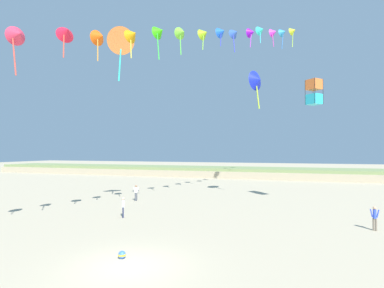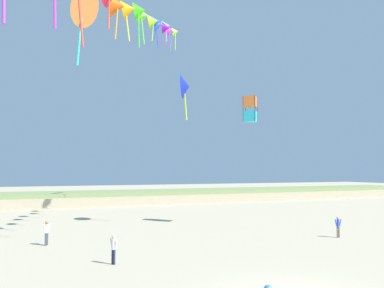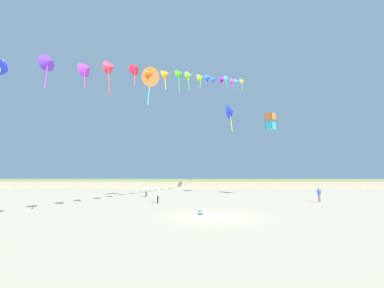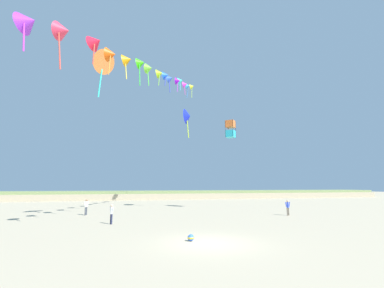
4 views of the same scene
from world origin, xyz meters
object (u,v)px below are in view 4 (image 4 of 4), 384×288
(person_near_left, at_px, (112,213))
(person_near_right, at_px, (288,206))
(large_kite_mid_trail, at_px, (188,116))
(beach_ball, at_px, (191,238))
(large_kite_high_solo, at_px, (102,62))
(large_kite_low_lead, at_px, (230,129))
(person_mid_center, at_px, (86,206))

(person_near_left, bearing_deg, person_near_right, 6.26)
(large_kite_mid_trail, xyz_separation_m, beach_ball, (-4.25, -18.97, -12.22))
(large_kite_mid_trail, bearing_deg, large_kite_high_solo, -138.37)
(large_kite_low_lead, relative_size, beach_ball, 6.24)
(person_mid_center, distance_m, large_kite_mid_trail, 16.95)
(large_kite_low_lead, distance_m, beach_ball, 21.69)
(large_kite_high_solo, bearing_deg, person_near_left, -51.33)
(beach_ball, bearing_deg, large_kite_high_solo, 122.99)
(large_kite_low_lead, bearing_deg, person_near_right, -67.12)
(person_mid_center, relative_size, beach_ball, 4.45)
(person_near_left, distance_m, large_kite_mid_trail, 18.46)
(person_near_left, distance_m, large_kite_high_solo, 13.83)
(person_mid_center, distance_m, large_kite_low_lead, 19.52)
(person_near_right, xyz_separation_m, beach_ball, (-12.53, -9.44, -0.71))
(person_near_left, distance_m, person_near_right, 17.23)
(large_kite_mid_trail, bearing_deg, large_kite_low_lead, -24.03)
(person_near_left, distance_m, beach_ball, 8.87)
(large_kite_low_lead, distance_m, large_kite_mid_trail, 6.10)
(person_near_left, height_order, person_near_right, person_near_left)
(large_kite_high_solo, relative_size, beach_ball, 12.96)
(person_near_left, relative_size, large_kite_mid_trail, 0.38)
(person_near_right, distance_m, beach_ball, 15.70)
(large_kite_low_lead, height_order, beach_ball, large_kite_low_lead)
(person_near_right, bearing_deg, large_kite_high_solo, 179.39)
(large_kite_high_solo, bearing_deg, large_kite_low_lead, 23.92)
(person_mid_center, height_order, large_kite_mid_trail, large_kite_mid_trail)
(person_near_right, bearing_deg, beach_ball, -143.03)
(person_near_left, height_order, large_kite_low_lead, large_kite_low_lead)
(person_near_left, relative_size, large_kite_low_lead, 0.68)
(large_kite_low_lead, height_order, large_kite_high_solo, large_kite_high_solo)
(large_kite_mid_trail, bearing_deg, beach_ball, -102.62)
(person_mid_center, height_order, beach_ball, person_mid_center)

